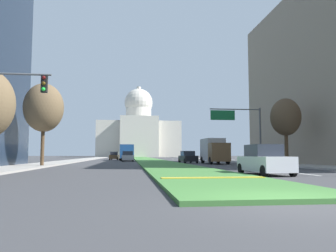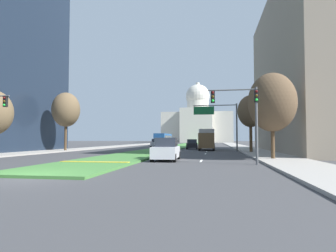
{
  "view_description": "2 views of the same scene",
  "coord_description": "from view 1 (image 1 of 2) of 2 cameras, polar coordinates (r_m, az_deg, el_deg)",
  "views": [
    {
      "loc": [
        -3.85,
        -7.76,
        1.24
      ],
      "look_at": [
        2.89,
        49.19,
        6.11
      ],
      "focal_mm": 35.23,
      "sensor_mm": 36.0,
      "label": 1
    },
    {
      "loc": [
        8.02,
        -11.29,
        1.72
      ],
      "look_at": [
        -0.44,
        40.85,
        4.09
      ],
      "focal_mm": 30.63,
      "sensor_mm": 36.0,
      "label": 2
    }
  ],
  "objects": [
    {
      "name": "median_curb_nose",
      "position": [
        15.43,
        7.81,
        -8.84
      ],
      "size": [
        4.8,
        0.5,
        0.04
      ],
      "primitive_type": "cube",
      "color": "gold",
      "rests_on": "grass_median"
    },
    {
      "name": "sidewalk_left",
      "position": [
        60.7,
        -15.8,
        -5.77
      ],
      "size": [
        4.0,
        117.43,
        0.15
      ],
      "primitive_type": "cube",
      "color": "#9E9991",
      "rests_on": "ground_plane"
    },
    {
      "name": "sedan_lead_stopped",
      "position": [
        20.66,
        16.34,
        -5.78
      ],
      "size": [
        2.04,
        4.36,
        1.81
      ],
      "color": "silver",
      "rests_on": "ground_plane"
    },
    {
      "name": "sidewalk_right",
      "position": [
        62.37,
        9.27,
        -5.86
      ],
      "size": [
        4.0,
        117.43,
        0.15
      ],
      "primitive_type": "cube",
      "color": "#9E9991",
      "rests_on": "ground_plane"
    },
    {
      "name": "lane_dashes_right",
      "position": [
        48.84,
        6.11,
        -6.28
      ],
      "size": [
        0.16,
        63.99,
        0.01
      ],
      "color": "silver",
      "rests_on": "ground_plane"
    },
    {
      "name": "box_truck_delivery",
      "position": [
        42.21,
        7.99,
        -4.22
      ],
      "size": [
        2.4,
        6.4,
        3.2
      ],
      "color": "brown",
      "rests_on": "ground_plane"
    },
    {
      "name": "city_bus",
      "position": [
        64.67,
        -7.1,
        -4.35
      ],
      "size": [
        2.62,
        11.0,
        2.95
      ],
      "color": "#1E4C8C",
      "rests_on": "ground_plane"
    },
    {
      "name": "street_tree_right_mid",
      "position": [
        36.62,
        19.67,
        1.42
      ],
      "size": [
        3.13,
        3.13,
        7.06
      ],
      "color": "#4C3823",
      "rests_on": "ground_plane"
    },
    {
      "name": "street_tree_left_mid",
      "position": [
        34.24,
        -20.71,
        2.95
      ],
      "size": [
        3.78,
        3.78,
        8.09
      ],
      "color": "#4C3823",
      "rests_on": "ground_plane"
    },
    {
      "name": "overhead_guide_sign",
      "position": [
        38.23,
        12.54,
        0.4
      ],
      "size": [
        5.96,
        0.2,
        6.5
      ],
      "color": "#515456",
      "rests_on": "ground_plane"
    },
    {
      "name": "sedan_distant",
      "position": [
        56.02,
        -7.01,
        -5.27
      ],
      "size": [
        2.1,
        4.67,
        1.7
      ],
      "color": "#BCBCC1",
      "rests_on": "ground_plane"
    },
    {
      "name": "sedan_midblock",
      "position": [
        45.85,
        3.46,
        -5.43
      ],
      "size": [
        2.1,
        4.52,
        1.65
      ],
      "color": "black",
      "rests_on": "ground_plane"
    },
    {
      "name": "ground_plane",
      "position": [
        73.11,
        -3.75,
        -5.82
      ],
      "size": [
        287.04,
        287.04,
        0.0
      ],
      "primitive_type": "plane",
      "color": "#3D3D3F"
    },
    {
      "name": "grass_median",
      "position": [
        66.59,
        -3.46,
        -5.85
      ],
      "size": [
        5.33,
        117.43,
        0.14
      ],
      "primitive_type": "cube",
      "color": "#427A38",
      "rests_on": "ground_plane"
    },
    {
      "name": "capitol_building",
      "position": [
        137.66,
        -5.14,
        -1.4
      ],
      "size": [
        32.91,
        27.53,
        29.62
      ],
      "color": "beige",
      "rests_on": "ground_plane"
    },
    {
      "name": "sedan_far_horizon",
      "position": [
        70.71,
        -9.23,
        -5.15
      ],
      "size": [
        2.1,
        4.55,
        1.69
      ],
      "color": "brown",
      "rests_on": "ground_plane"
    }
  ]
}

